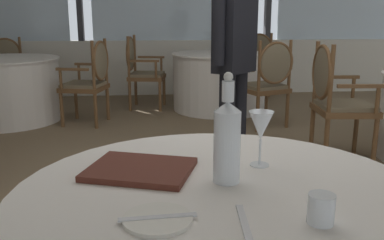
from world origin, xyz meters
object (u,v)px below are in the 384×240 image
dining_chair_3_1 (255,60)px  diner_person_0 (234,56)px  water_tumbler (323,209)px  dining_chair_0_0 (91,76)px  dining_chair_3_0 (268,78)px  wine_glass (261,127)px  dining_chair_0_1 (6,66)px  menu_book (140,169)px  dining_chair_3_2 (140,67)px  dining_chair_1_2 (334,94)px  side_plate (158,219)px  water_bottle (227,139)px

dining_chair_3_1 → diner_person_0: bearing=22.4°
water_tumbler → diner_person_0: size_ratio=0.05×
dining_chair_0_0 → dining_chair_3_0: size_ratio=0.99×
dining_chair_3_0 → dining_chair_3_1: 1.85m
wine_glass → dining_chair_0_1: wine_glass is taller
menu_book → dining_chair_0_1: bearing=130.3°
menu_book → diner_person_0: size_ratio=0.20×
menu_book → dining_chair_3_2: size_ratio=0.33×
dining_chair_3_2 → diner_person_0: bearing=-61.7°
dining_chair_1_2 → dining_chair_3_1: size_ratio=1.04×
side_plate → dining_chair_3_2: bearing=91.9°
water_bottle → menu_book: water_bottle is taller
menu_book → dining_chair_3_1: (1.63, 5.08, -0.20)m
dining_chair_3_0 → dining_chair_3_1: size_ratio=1.01×
dining_chair_0_0 → wine_glass: bearing=119.9°
menu_book → dining_chair_0_1: (-1.98, 4.89, -0.21)m
diner_person_0 → dining_chair_0_0: bearing=174.5°
water_tumbler → diner_person_0: bearing=84.0°
side_plate → water_tumbler: 0.40m
menu_book → dining_chair_1_2: (1.57, 2.09, -0.16)m
wine_glass → menu_book: 0.42m
water_tumbler → side_plate: bearing=173.1°
wine_glass → dining_chair_3_1: 5.21m
menu_book → dining_chair_3_0: size_ratio=0.33×
water_tumbler → dining_chair_3_0: bearing=76.4°
side_plate → diner_person_0: 2.49m
side_plate → dining_chair_3_2: 4.78m
menu_book → dining_chair_3_0: 3.52m
water_bottle → dining_chair_0_0: size_ratio=0.34×
dining_chair_0_1 → dining_chair_3_0: bearing=47.4°
wine_glass → dining_chair_1_2: size_ratio=0.18×
dining_chair_3_1 → water_tumbler: bearing=27.2°
water_bottle → menu_book: size_ratio=1.04×
wine_glass → dining_chair_1_2: bearing=60.3°
dining_chair_1_2 → dining_chair_0_1: bearing=146.5°
diner_person_0 → water_bottle: bearing=-57.9°
menu_book → dining_chair_0_1: dining_chair_0_1 is taller
wine_glass → water_tumbler: 0.43m
water_tumbler → dining_chair_0_0: 4.15m
dining_chair_1_2 → dining_chair_3_2: (-1.68, 2.34, -0.03)m
side_plate → dining_chair_3_0: size_ratio=0.18×
water_tumbler → menu_book: 0.59m
water_bottle → diner_person_0: diner_person_0 is taller
dining_chair_1_2 → dining_chair_3_2: bearing=130.4°
dining_chair_3_0 → dining_chair_3_2: bearing=30.0°
side_plate → wine_glass: (0.35, 0.36, 0.13)m
dining_chair_0_0 → dining_chair_3_2: same height
diner_person_0 → menu_book: bearing=-65.2°
water_tumbler → dining_chair_3_2: dining_chair_3_2 is taller
wine_glass → dining_chair_3_2: dining_chair_3_2 is taller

